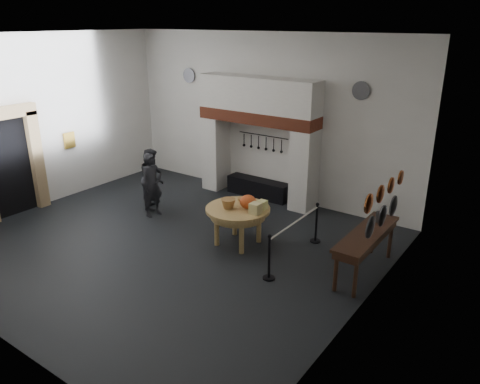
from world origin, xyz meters
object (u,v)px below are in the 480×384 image
Objects in this scene: visitor_near at (152,185)px; barrier_post_far at (316,224)px; barrier_post_near at (269,258)px; iron_range at (258,188)px; work_table at (238,209)px; visitor_far at (152,178)px; side_table at (367,234)px.

visitor_near is 4.28m from barrier_post_far.
barrier_post_near is 2.00m from barrier_post_far.
work_table is at bearing -65.31° from iron_range.
visitor_far reaches higher than work_table.
visitor_far is at bearing 163.18° from barrier_post_near.
visitor_near is 4.26m from barrier_post_near.
work_table is (1.28, -2.79, 0.59)m from iron_range.
visitor_far is at bearing 179.24° from side_table.
barrier_post_far is (1.39, 1.10, -0.39)m from work_table.
iron_range is at bearing 149.69° from side_table.
visitor_far reaches higher than side_table.
visitor_near is at bearing -176.70° from side_table.
iron_range is 0.86× the size of side_table.
side_table is 1.97m from barrier_post_near.
barrier_post_near is (4.13, -0.97, -0.38)m from visitor_near.
barrier_post_near is (1.39, -0.90, -0.39)m from work_table.
barrier_post_far is (-1.43, 0.71, -0.42)m from side_table.
iron_range is at bearing -20.10° from visitor_near.
visitor_far reaches higher than barrier_post_far.
barrier_post_near is (-1.43, -1.29, -0.42)m from side_table.
side_table is (4.10, -2.40, 0.62)m from iron_range.
work_table is 0.87× the size of visitor_near.
side_table is (5.56, 0.32, 0.04)m from visitor_near.
work_table is at bearing -83.36° from visitor_near.
work_table is 3.18m from visitor_far.
visitor_near is at bearing -118.25° from iron_range.
barrier_post_far is at bearing -32.27° from iron_range.
work_table is 1.60× the size of barrier_post_far.
iron_range is at bearing -74.21° from visitor_far.
visitor_far is 4.75m from barrier_post_near.
barrier_post_far is at bearing 90.00° from barrier_post_near.
visitor_near is (-2.74, 0.07, -0.01)m from work_table.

